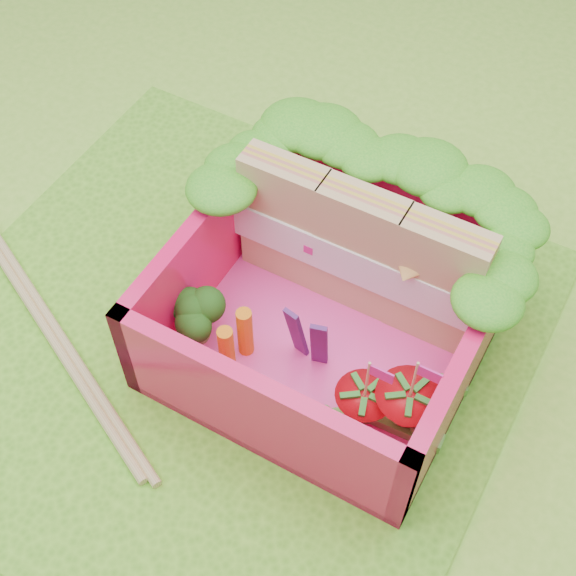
# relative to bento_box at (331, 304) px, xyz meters

# --- Properties ---
(ground) EXTENTS (14.00, 14.00, 0.00)m
(ground) POSITION_rel_bento_box_xyz_m (-0.42, -0.24, -0.31)
(ground) COLOR #7EC637
(ground) RESTS_ON ground
(placemat) EXTENTS (2.60, 2.60, 0.03)m
(placemat) POSITION_rel_bento_box_xyz_m (-0.42, -0.24, -0.29)
(placemat) COLOR #5BAA26
(placemat) RESTS_ON ground
(bento_floor) EXTENTS (1.30, 1.30, 0.05)m
(bento_floor) POSITION_rel_bento_box_xyz_m (0.00, 0.00, -0.25)
(bento_floor) COLOR #FF41A8
(bento_floor) RESTS_ON placemat
(bento_box) EXTENTS (1.30, 1.30, 0.55)m
(bento_box) POSITION_rel_bento_box_xyz_m (0.00, 0.00, 0.00)
(bento_box) COLOR #F51458
(bento_box) RESTS_ON placemat
(lettuce_ruffle) EXTENTS (1.43, 0.77, 0.11)m
(lettuce_ruffle) POSITION_rel_bento_box_xyz_m (-0.00, 0.47, 0.33)
(lettuce_ruffle) COLOR #27971B
(lettuce_ruffle) RESTS_ON bento_box
(sandwich_stack) EXTENTS (1.21, 0.18, 0.67)m
(sandwich_stack) POSITION_rel_bento_box_xyz_m (0.00, 0.24, 0.10)
(sandwich_stack) COLOR tan
(sandwich_stack) RESTS_ON bento_floor
(broccoli) EXTENTS (0.34, 0.34, 0.24)m
(broccoli) POSITION_rel_bento_box_xyz_m (-0.51, -0.30, -0.05)
(broccoli) COLOR #699347
(broccoli) RESTS_ON bento_floor
(carrot_sticks) EXTENTS (0.10, 0.18, 0.28)m
(carrot_sticks) POSITION_rel_bento_box_xyz_m (-0.29, -0.31, -0.09)
(carrot_sticks) COLOR orange
(carrot_sticks) RESTS_ON bento_floor
(purple_wedges) EXTENTS (0.18, 0.04, 0.38)m
(purple_wedges) POSITION_rel_bento_box_xyz_m (-0.01, -0.18, -0.04)
(purple_wedges) COLOR #481A5D
(purple_wedges) RESTS_ON bento_floor
(strawberry_left) EXTENTS (0.24, 0.24, 0.48)m
(strawberry_left) POSITION_rel_bento_box_xyz_m (0.32, -0.33, -0.10)
(strawberry_left) COLOR red
(strawberry_left) RESTS_ON bento_floor
(strawberry_right) EXTENTS (0.27, 0.27, 0.51)m
(strawberry_right) POSITION_rel_bento_box_xyz_m (0.48, -0.27, -0.08)
(strawberry_right) COLOR red
(strawberry_right) RESTS_ON bento_floor
(snap_peas) EXTENTS (0.59, 0.57, 0.05)m
(snap_peas) POSITION_rel_bento_box_xyz_m (0.41, -0.23, -0.20)
(snap_peas) COLOR #54BA3A
(snap_peas) RESTS_ON bento_floor
(chopsticks) EXTENTS (2.12, 1.02, 0.04)m
(chopsticks) POSITION_rel_bento_box_xyz_m (-1.32, -0.49, -0.25)
(chopsticks) COLOR tan
(chopsticks) RESTS_ON placemat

